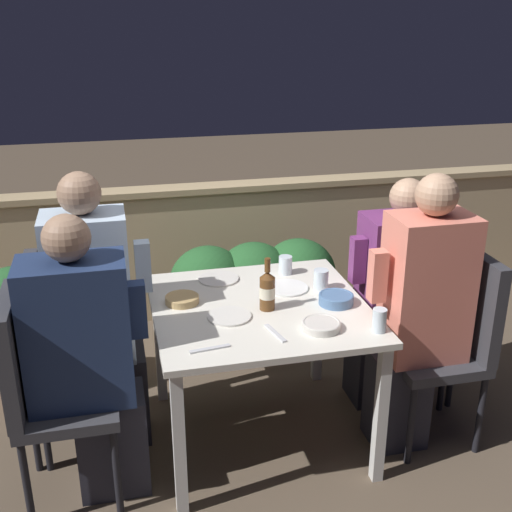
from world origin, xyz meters
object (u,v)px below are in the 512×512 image
at_px(person_blue_shirt, 98,313).
at_px(beer_bottle, 267,290).
at_px(chair_left_near, 40,382).
at_px(chair_left_far, 57,340).
at_px(person_navy_jumper, 88,361).
at_px(person_coral_top, 418,314).
at_px(person_purple_stripe, 394,293).
at_px(chair_right_far, 429,297).
at_px(potted_plant, 18,321).
at_px(chair_right_near, 454,331).

xyz_separation_m(person_blue_shirt, beer_bottle, (0.76, -0.19, 0.13)).
bearing_deg(person_blue_shirt, chair_left_near, -125.27).
distance_m(chair_left_far, beer_bottle, 1.01).
bearing_deg(person_navy_jumper, beer_bottle, 11.08).
distance_m(person_blue_shirt, person_coral_top, 1.49).
bearing_deg(person_purple_stripe, chair_right_far, -0.00).
bearing_deg(person_purple_stripe, person_coral_top, -98.58).
xyz_separation_m(person_coral_top, beer_bottle, (-0.69, 0.15, 0.13)).
distance_m(chair_right_far, person_purple_stripe, 0.21).
bearing_deg(potted_plant, chair_left_far, -63.15).
relative_size(person_navy_jumper, chair_right_far, 1.34).
xyz_separation_m(person_navy_jumper, chair_right_far, (1.76, 0.39, -0.07)).
bearing_deg(chair_left_far, person_coral_top, -11.60).
bearing_deg(chair_right_near, potted_plant, 159.11).
xyz_separation_m(chair_left_far, person_coral_top, (1.65, -0.34, 0.11)).
distance_m(chair_left_far, chair_right_near, 1.88).
bearing_deg(beer_bottle, person_blue_shirt, 165.79).
distance_m(chair_right_near, person_coral_top, 0.23).
xyz_separation_m(chair_left_far, chair_right_far, (1.91, 0.04, 0.00)).
height_order(person_coral_top, chair_right_far, person_coral_top).
distance_m(chair_left_far, person_blue_shirt, 0.23).
bearing_deg(chair_right_near, beer_bottle, 170.69).
distance_m(person_navy_jumper, chair_right_near, 1.70).
bearing_deg(chair_right_far, person_navy_jumper, -167.39).
relative_size(person_navy_jumper, potted_plant, 1.66).
height_order(person_navy_jumper, chair_right_near, person_navy_jumper).
distance_m(chair_left_near, chair_right_far, 2.00).
height_order(chair_left_near, potted_plant, chair_left_near).
height_order(person_navy_jumper, chair_right_far, person_navy_jumper).
height_order(person_coral_top, beer_bottle, person_coral_top).
bearing_deg(chair_left_far, chair_left_near, -97.85).
xyz_separation_m(person_blue_shirt, person_coral_top, (1.45, -0.34, -0.01)).
distance_m(person_navy_jumper, chair_right_far, 1.81).
distance_m(person_blue_shirt, person_purple_stripe, 1.51).
bearing_deg(person_coral_top, chair_left_near, -179.59).
distance_m(person_navy_jumper, potted_plant, 0.91).
bearing_deg(chair_right_far, chair_left_near, -168.65).
relative_size(person_navy_jumper, person_purple_stripe, 1.04).
bearing_deg(chair_right_far, chair_left_far, -178.73).
xyz_separation_m(person_navy_jumper, person_blue_shirt, (0.05, 0.35, 0.05)).
bearing_deg(chair_right_far, chair_right_near, -99.15).
relative_size(person_blue_shirt, potted_plant, 1.76).
distance_m(person_navy_jumper, person_coral_top, 1.50).
relative_size(chair_right_far, person_purple_stripe, 0.78).
bearing_deg(chair_right_near, person_coral_top, 180.00).
height_order(chair_left_near, person_navy_jumper, person_navy_jumper).
xyz_separation_m(person_purple_stripe, beer_bottle, (-0.75, -0.24, 0.20)).
xyz_separation_m(chair_right_far, person_purple_stripe, (-0.20, 0.00, 0.04)).
relative_size(chair_left_far, person_coral_top, 0.71).
distance_m(person_blue_shirt, potted_plant, 0.66).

